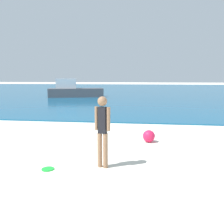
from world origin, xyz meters
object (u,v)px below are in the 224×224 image
person_standing (102,128)px  beach_ball (149,136)px  boat_near (74,91)px  frisbee (48,169)px

person_standing → beach_ball: (1.13, 2.45, -0.77)m
person_standing → boat_near: 20.47m
person_standing → frisbee: 1.61m
beach_ball → frisbee: bearing=-130.6°
person_standing → frisbee: (-1.25, -0.32, -0.96)m
frisbee → beach_ball: bearing=49.4°
boat_near → person_standing: bearing=-86.8°
person_standing → beach_ball: 2.81m
frisbee → boat_near: 20.43m
frisbee → beach_ball: 3.66m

